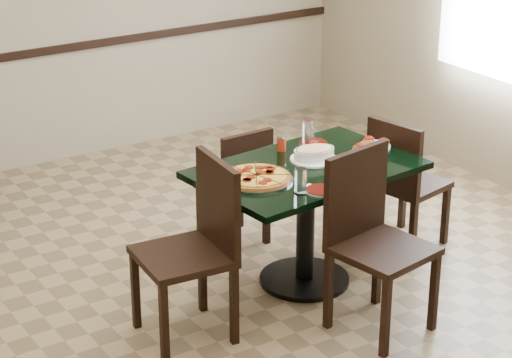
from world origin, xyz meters
TOP-DOWN VIEW (x-y plane):
  - floor at (0.00, 0.00)m, footprint 5.50×5.50m
  - room_shell at (1.02, 1.73)m, footprint 5.50×5.50m
  - main_table at (0.39, 0.01)m, footprint 1.35×0.95m
  - chair_far at (0.33, 0.66)m, footprint 0.39×0.39m
  - chair_near at (0.41, -0.57)m, footprint 0.54×0.54m
  - chair_right at (1.18, 0.07)m, footprint 0.48×0.48m
  - chair_left at (-0.43, -0.15)m, footprint 0.50×0.50m
  - pepperoni_pizza at (0.03, -0.01)m, footprint 0.42×0.42m
  - lasagna_casserole at (0.48, 0.07)m, footprint 0.28×0.28m
  - bread_basket at (0.57, -0.25)m, footprint 0.22×0.17m
  - bruschetta_platter at (0.88, 0.03)m, footprint 0.37×0.33m
  - side_plate_near at (0.24, -0.34)m, footprint 0.17×0.17m
  - side_plate_far_r at (0.64, 0.29)m, footprint 0.17×0.17m
  - side_plate_far_l at (-0.12, 0.25)m, footprint 0.17×0.17m
  - napkin_setting at (0.22, -0.30)m, footprint 0.19×0.19m
  - water_glass_a at (0.62, 0.33)m, footprint 0.07×0.07m
  - water_glass_b at (0.12, -0.30)m, footprint 0.07×0.07m
  - pepper_shaker at (0.41, 0.31)m, footprint 0.06×0.06m

SIDE VIEW (x-z plane):
  - floor at x=0.00m, z-range 0.00..0.00m
  - chair_far at x=0.33m, z-range 0.04..0.84m
  - chair_right at x=1.18m, z-range 0.05..0.93m
  - chair_left at x=-0.43m, z-range 0.06..1.06m
  - chair_near at x=0.41m, z-range 0.07..1.07m
  - main_table at x=0.39m, z-range 0.19..0.94m
  - napkin_setting at x=0.22m, z-range 0.75..0.76m
  - side_plate_near at x=0.24m, z-range 0.75..0.77m
  - side_plate_far_l at x=-0.12m, z-range 0.75..0.77m
  - side_plate_far_r at x=0.64m, z-range 0.74..0.77m
  - pepperoni_pizza at x=0.03m, z-range 0.75..0.79m
  - bruschetta_platter at x=0.88m, z-range 0.75..0.80m
  - bread_basket at x=0.57m, z-range 0.74..0.83m
  - lasagna_casserole at x=0.48m, z-range 0.75..0.84m
  - pepper_shaker at x=0.41m, z-range 0.75..0.85m
  - water_glass_b at x=0.12m, z-range 0.75..0.90m
  - water_glass_a at x=0.62m, z-range 0.75..0.91m
  - room_shell at x=1.02m, z-range -1.58..3.92m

